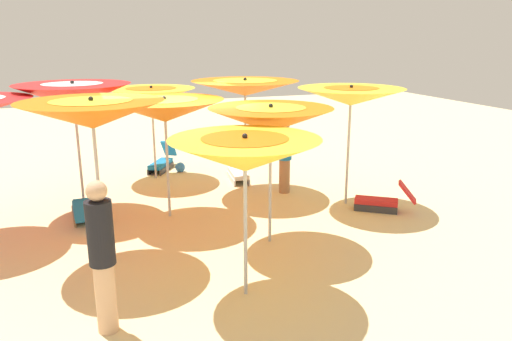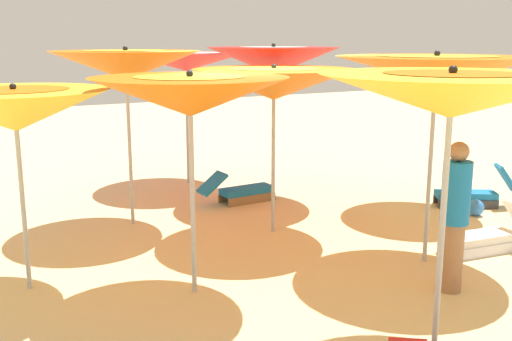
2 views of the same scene
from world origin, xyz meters
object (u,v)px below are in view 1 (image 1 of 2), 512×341
Objects in this scene: beach_umbrella_8 at (351,96)px; beachgoer_1 at (102,254)px; beach_ball at (180,167)px; beach_umbrella_6 at (151,95)px; beach_umbrella_7 at (245,88)px; lounger_0 at (83,210)px; beach_umbrella_4 at (165,110)px; beachgoer_0 at (285,155)px; beach_umbrella_1 at (92,114)px; beach_umbrella_3 at (73,95)px; beach_umbrella_5 at (271,119)px; lounger_3 at (237,171)px; beach_umbrella_2 at (245,154)px; lounger_1 at (162,162)px; lounger_2 at (382,201)px.

beach_umbrella_8 reaches higher than beachgoer_1.
beachgoer_1 is 7.08m from beach_ball.
beach_umbrella_6 is 2.48m from beach_umbrella_7.
lounger_0 is 3.98m from beachgoer_1.
beach_umbrella_4 reaches higher than beachgoer_0.
beach_umbrella_1 reaches higher than beachgoer_1.
beach_umbrella_3 is at bearing 163.53° from beachgoer_1.
beach_umbrella_8 is (1.27, -2.21, 0.13)m from beach_umbrella_5.
beach_umbrella_6 is at bearing -107.26° from lounger_3.
beach_umbrella_7 is (-1.76, -1.73, 0.28)m from beach_umbrella_6.
beachgoer_1 is (-5.51, 3.40, 0.78)m from lounger_3.
beach_umbrella_8 is 4.98m from beach_ball.
beach_umbrella_3 is at bearing 47.20° from beach_umbrella_5.
beach_umbrella_2 is 2.07m from beachgoer_1.
beachgoer_1 is at bearing -179.81° from lounger_0.
lounger_0 is 3.67m from beach_ball.
beach_umbrella_3 is 3.89m from beach_ball.
beach_ball is at bearing -3.87° from beach_umbrella_2.
beachgoer_0 is at bearing -76.96° from beach_umbrella_4.
beach_umbrella_6 is 6.61m from beachgoer_1.
lounger_3 is at bearing 32.61° from beach_umbrella_8.
lounger_1 reaches higher than beach_ball.
beachgoer_1 is (-0.26, 1.81, -0.96)m from beach_umbrella_2.
beachgoer_0 is at bearing -116.92° from beach_umbrella_7.
beach_umbrella_3 is at bearing 15.63° from lounger_2.
lounger_1 is 0.95× the size of lounger_3.
beach_umbrella_5 is 1.79× the size of lounger_0.
beachgoer_0 is (2.22, -3.99, -1.45)m from beach_umbrella_1.
beach_umbrella_3 is 10.28× the size of beach_ball.
beach_umbrella_4 is 3.98m from beachgoer_1.
beach_umbrella_5 is 4.08m from lounger_0.
beach_ball is (2.77, -2.42, -0.08)m from lounger_0.
beach_umbrella_1 is 1.94× the size of lounger_0.
beach_umbrella_1 is 1.57× the size of beachgoer_0.
beach_umbrella_1 is 5.01m from beach_umbrella_8.
beach_ball is at bearing -64.54° from beach_umbrella_6.
beach_umbrella_5 is 0.96× the size of beach_umbrella_8.
beach_umbrella_6 is 5.78m from lounger_2.
beach_umbrella_8 is 5.44m from lounger_1.
beach_umbrella_4 is at bearing 164.69° from beach_ball.
beach_umbrella_7 is at bearing -61.98° from beach_umbrella_4.
beach_umbrella_3 is at bearing 91.64° from beach_umbrella_7.
beach_umbrella_1 is at bearing 129.06° from beach_umbrella_7.
beach_umbrella_5 is 2.55m from beach_umbrella_8.
beach_umbrella_7 is (1.01, -1.90, 0.24)m from beach_umbrella_4.
beach_umbrella_5 is 1.85× the size of lounger_1.
lounger_1 is (2.45, 1.45, -2.09)m from beach_umbrella_7.
lounger_1 is (0.69, -0.28, -1.81)m from beach_umbrella_6.
beach_umbrella_1 is 1.09× the size of beach_umbrella_5.
beach_ball is at bearing 37.16° from beach_umbrella_8.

